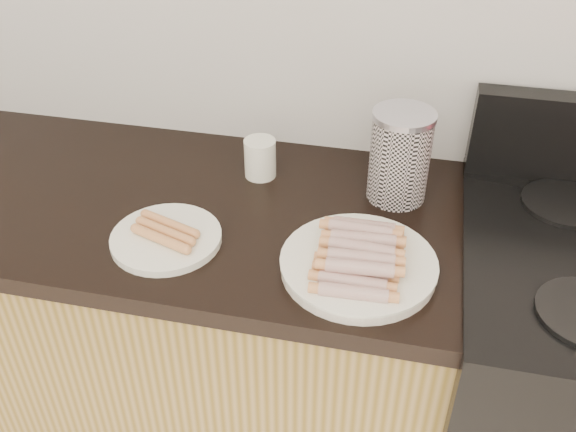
% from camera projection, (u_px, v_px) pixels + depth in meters
% --- Properties ---
extents(cabinet_base, '(2.20, 0.59, 0.86)m').
position_uv_depth(cabinet_base, '(28.00, 319.00, 1.77)').
color(cabinet_base, olive).
rests_on(cabinet_base, floor).
extents(burner_far_left, '(0.18, 0.18, 0.01)m').
position_uv_depth(burner_far_left, '(564.00, 203.00, 1.38)').
color(burner_far_left, black).
rests_on(burner_far_left, stove).
extents(main_plate, '(0.35, 0.35, 0.02)m').
position_uv_depth(main_plate, '(358.00, 266.00, 1.22)').
color(main_plate, white).
rests_on(main_plate, counter_slab).
extents(side_plate, '(0.26, 0.26, 0.02)m').
position_uv_depth(side_plate, '(166.00, 238.00, 1.29)').
color(side_plate, silver).
rests_on(side_plate, counter_slab).
extents(hotdog_pile, '(0.12, 0.23, 0.05)m').
position_uv_depth(hotdog_pile, '(359.00, 253.00, 1.20)').
color(hotdog_pile, maroon).
rests_on(hotdog_pile, main_plate).
extents(plain_sausages, '(0.13, 0.11, 0.02)m').
position_uv_depth(plain_sausages, '(165.00, 231.00, 1.28)').
color(plain_sausages, '#D2823A').
rests_on(plain_sausages, side_plate).
extents(canister, '(0.13, 0.13, 0.21)m').
position_uv_depth(canister, '(400.00, 156.00, 1.37)').
color(canister, silver).
rests_on(canister, counter_slab).
extents(mug, '(0.10, 0.10, 0.09)m').
position_uv_depth(mug, '(260.00, 158.00, 1.47)').
color(mug, white).
rests_on(mug, counter_slab).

